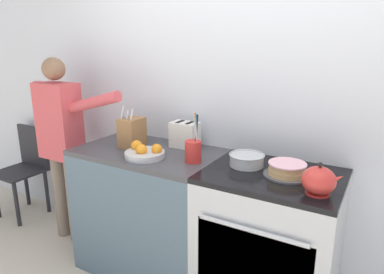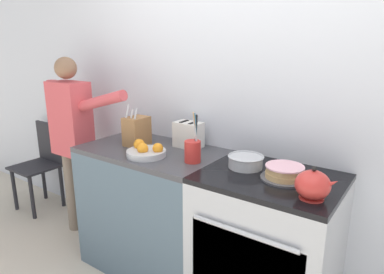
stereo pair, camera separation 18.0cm
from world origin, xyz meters
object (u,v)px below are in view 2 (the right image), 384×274
object	(u,v)px
layer_cake	(284,173)
dining_chair	(43,160)
mixing_bowl	(246,161)
knife_block	(137,131)
person_baker	(73,133)
utensil_crock	(193,150)
tea_kettle	(313,185)
fruit_bowl	(146,151)
stove_range	(266,249)
toaster	(188,135)

from	to	relation	value
layer_cake	dining_chair	distance (m)	2.57
mixing_bowl	knife_block	distance (m)	0.85
knife_block	person_baker	bearing A→B (deg)	-177.44
layer_cake	utensil_crock	distance (m)	0.57
tea_kettle	fruit_bowl	size ratio (longest dim) A/B	0.78
tea_kettle	person_baker	bearing A→B (deg)	176.19
fruit_bowl	person_baker	xyz separation A→B (m)	(-0.93, 0.11, -0.05)
knife_block	person_baker	size ratio (longest dim) A/B	0.19
knife_block	fruit_bowl	bearing A→B (deg)	-33.22
tea_kettle	fruit_bowl	world-z (taller)	tea_kettle
layer_cake	stove_range	bearing A→B (deg)	-176.60
utensil_crock	toaster	world-z (taller)	utensil_crock
layer_cake	knife_block	bearing A→B (deg)	179.59
stove_range	mixing_bowl	bearing A→B (deg)	164.90
stove_range	knife_block	bearing A→B (deg)	179.31
tea_kettle	fruit_bowl	xyz separation A→B (m)	(-1.07, 0.02, -0.04)
mixing_bowl	toaster	distance (m)	0.54
layer_cake	tea_kettle	world-z (taller)	tea_kettle
mixing_bowl	toaster	size ratio (longest dim) A/B	1.03
tea_kettle	utensil_crock	size ratio (longest dim) A/B	0.63
mixing_bowl	utensil_crock	xyz separation A→B (m)	(-0.31, -0.10, 0.04)
knife_block	toaster	xyz separation A→B (m)	(0.33, 0.18, -0.01)
knife_block	dining_chair	xyz separation A→B (m)	(-1.43, 0.10, -0.53)
stove_range	tea_kettle	world-z (taller)	tea_kettle
stove_range	tea_kettle	size ratio (longest dim) A/B	4.60
toaster	person_baker	bearing A→B (deg)	-168.60
stove_range	person_baker	xyz separation A→B (m)	(-1.73, -0.02, 0.44)
mixing_bowl	dining_chair	xyz separation A→B (m)	(-2.27, 0.06, -0.46)
mixing_bowl	fruit_bowl	size ratio (longest dim) A/B	0.83
fruit_bowl	dining_chair	world-z (taller)	fruit_bowl
stove_range	mixing_bowl	size ratio (longest dim) A/B	4.33
layer_cake	utensil_crock	xyz separation A→B (m)	(-0.56, -0.06, 0.04)
layer_cake	toaster	xyz separation A→B (m)	(-0.77, 0.19, 0.05)
person_baker	layer_cake	bearing A→B (deg)	-0.84
tea_kettle	person_baker	distance (m)	2.01
layer_cake	utensil_crock	bearing A→B (deg)	-174.22
fruit_bowl	toaster	bearing A→B (deg)	71.68
stove_range	person_baker	size ratio (longest dim) A/B	0.60
knife_block	dining_chair	world-z (taller)	knife_block
mixing_bowl	utensil_crock	world-z (taller)	utensil_crock
mixing_bowl	utensil_crock	bearing A→B (deg)	-161.99
layer_cake	utensil_crock	size ratio (longest dim) A/B	0.79
layer_cake	person_baker	xyz separation A→B (m)	(-1.81, -0.02, -0.05)
stove_range	knife_block	size ratio (longest dim) A/B	3.12
person_baker	utensil_crock	bearing A→B (deg)	-3.12
tea_kettle	utensil_crock	world-z (taller)	utensil_crock
stove_range	toaster	distance (m)	0.91
stove_range	tea_kettle	xyz separation A→B (m)	(0.27, -0.15, 0.53)
mixing_bowl	person_baker	world-z (taller)	person_baker
utensil_crock	mixing_bowl	bearing A→B (deg)	18.01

